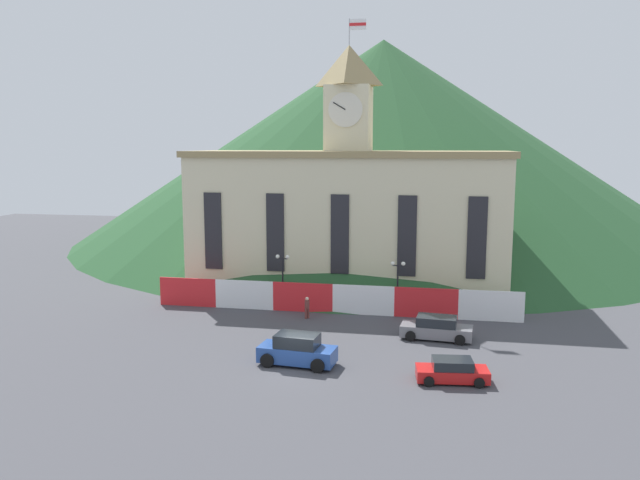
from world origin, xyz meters
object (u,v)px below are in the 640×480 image
object	(u,v)px
car_red_sedan	(452,371)
pedestrian	(307,307)
street_lamp_far_right	(283,269)
car_gray_pickup	(436,328)
street_lamp_far_left	(398,275)
car_blue_van	(297,351)

from	to	relation	value
car_red_sedan	pedestrian	xyz separation A→B (m)	(-11.74, 12.23, 0.34)
street_lamp_far_right	car_red_sedan	bearing A→B (deg)	-46.41
car_gray_pickup	pedestrian	bearing A→B (deg)	-13.86
street_lamp_far_right	car_gray_pickup	world-z (taller)	street_lamp_far_right
street_lamp_far_right	car_red_sedan	world-z (taller)	street_lamp_far_right
street_lamp_far_right	pedestrian	size ratio (longest dim) A/B	2.60
car_red_sedan	car_gray_pickup	size ratio (longest dim) A/B	0.84
car_red_sedan	street_lamp_far_left	bearing A→B (deg)	99.39
street_lamp_far_right	car_blue_van	bearing A→B (deg)	-72.21
car_red_sedan	pedestrian	size ratio (longest dim) A/B	2.46
street_lamp_far_right	car_red_sedan	xyz separation A→B (m)	(14.63, -15.37, -2.85)
street_lamp_far_right	car_red_sedan	distance (m)	21.41
car_red_sedan	street_lamp_far_right	bearing A→B (deg)	127.05
street_lamp_far_left	car_red_sedan	bearing A→B (deg)	-74.07
street_lamp_far_left	car_blue_van	world-z (taller)	street_lamp_far_left
street_lamp_far_right	car_blue_van	xyz separation A→B (m)	(4.56, -14.21, -2.56)
car_blue_van	car_gray_pickup	xyz separation A→B (m)	(9.07, 7.39, -0.15)
street_lamp_far_right	street_lamp_far_left	world-z (taller)	street_lamp_far_right
car_blue_van	street_lamp_far_right	bearing A→B (deg)	113.58
car_gray_pickup	pedestrian	size ratio (longest dim) A/B	2.94
car_blue_van	car_gray_pickup	world-z (taller)	car_blue_van
street_lamp_far_left	street_lamp_far_right	bearing A→B (deg)	180.00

